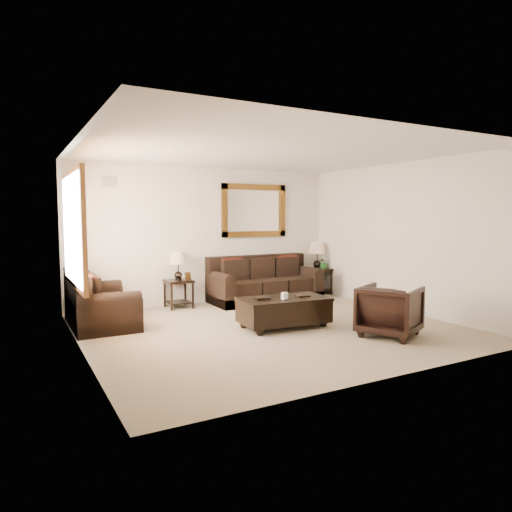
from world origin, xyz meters
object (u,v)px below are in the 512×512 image
coffee_table (284,309)px  armchair (390,308)px  sofa (264,285)px  end_table_left (178,271)px  end_table_right (317,260)px  loveseat (98,306)px

coffee_table → armchair: (1.07, -1.17, 0.11)m
sofa → end_table_left: end_table_left is taller
end_table_right → sofa: bearing=-174.5°
loveseat → end_table_right: end_table_right is taller
sofa → end_table_right: 1.51m
coffee_table → loveseat: bearing=154.1°
end_table_left → armchair: size_ratio=1.32×
end_table_left → coffee_table: bearing=-67.6°
loveseat → coffee_table: bearing=-120.4°
coffee_table → armchair: 1.59m
loveseat → armchair: (3.61, -2.66, 0.08)m
loveseat → coffee_table: 2.94m
armchair → end_table_left: bearing=3.8°
loveseat → armchair: loveseat is taller
sofa → coffee_table: size_ratio=1.57×
end_table_left → end_table_right: (3.21, -0.02, 0.06)m
loveseat → end_table_left: end_table_left is taller
sofa → armchair: (0.23, -3.27, 0.07)m
loveseat → coffee_table: (2.54, -1.49, -0.03)m
sofa → armchair: sofa is taller
sofa → loveseat: sofa is taller
sofa → end_table_right: (1.44, 0.14, 0.43)m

